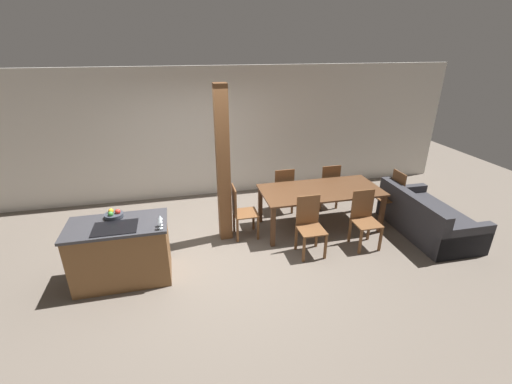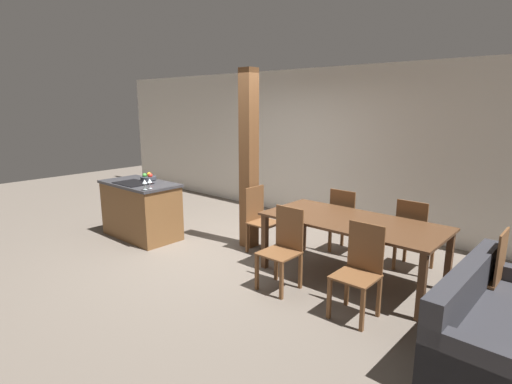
% 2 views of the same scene
% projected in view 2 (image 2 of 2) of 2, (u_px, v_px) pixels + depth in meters
% --- Properties ---
extents(ground_plane, '(16.00, 16.00, 0.00)m').
position_uv_depth(ground_plane, '(215.00, 253.00, 5.69)').
color(ground_plane, '#665B51').
extents(wall_back, '(11.20, 0.08, 2.70)m').
position_uv_depth(wall_back, '(315.00, 145.00, 7.23)').
color(wall_back, silver).
rests_on(wall_back, ground_plane).
extents(kitchen_island, '(1.31, 0.71, 0.89)m').
position_uv_depth(kitchen_island, '(141.00, 209.00, 6.32)').
color(kitchen_island, brown).
rests_on(kitchen_island, ground_plane).
extents(fruit_bowl, '(0.25, 0.25, 0.11)m').
position_uv_depth(fruit_bowl, '(148.00, 177.00, 6.40)').
color(fruit_bowl, '#383D47').
rests_on(fruit_bowl, kitchen_island).
extents(wine_glass_near, '(0.07, 0.07, 0.15)m').
position_uv_depth(wine_glass_near, '(145.00, 182.00, 5.62)').
color(wine_glass_near, silver).
rests_on(wine_glass_near, kitchen_island).
extents(wine_glass_middle, '(0.07, 0.07, 0.15)m').
position_uv_depth(wine_glass_middle, '(150.00, 181.00, 5.68)').
color(wine_glass_middle, silver).
rests_on(wine_glass_middle, kitchen_island).
extents(dining_table, '(2.11, 0.99, 0.74)m').
position_uv_depth(dining_table, '(352.00, 227.00, 4.73)').
color(dining_table, '#51331E').
rests_on(dining_table, ground_plane).
extents(dining_chair_near_left, '(0.40, 0.40, 0.93)m').
position_uv_depth(dining_chair_near_left, '(283.00, 247.00, 4.55)').
color(dining_chair_near_left, brown).
rests_on(dining_chair_near_left, ground_plane).
extents(dining_chair_near_right, '(0.40, 0.40, 0.93)m').
position_uv_depth(dining_chair_near_right, '(359.00, 269.00, 3.94)').
color(dining_chair_near_right, brown).
rests_on(dining_chair_near_right, ground_plane).
extents(dining_chair_far_left, '(0.40, 0.40, 0.93)m').
position_uv_depth(dining_chair_far_left, '(345.00, 220.00, 5.60)').
color(dining_chair_far_left, brown).
rests_on(dining_chair_far_left, ground_plane).
extents(dining_chair_far_right, '(0.40, 0.40, 0.93)m').
position_uv_depth(dining_chair_far_right, '(413.00, 235.00, 4.99)').
color(dining_chair_far_right, brown).
rests_on(dining_chair_far_right, ground_plane).
extents(dining_chair_head_end, '(0.40, 0.40, 0.93)m').
position_uv_depth(dining_chair_head_end, '(261.00, 218.00, 5.69)').
color(dining_chair_head_end, brown).
rests_on(dining_chair_head_end, ground_plane).
extents(dining_chair_foot_end, '(0.40, 0.40, 0.93)m').
position_uv_depth(dining_chair_foot_end, '(485.00, 273.00, 3.85)').
color(dining_chair_foot_end, brown).
rests_on(dining_chair_foot_end, ground_plane).
extents(couch, '(0.98, 1.76, 0.75)m').
position_uv_depth(couch, '(510.00, 335.00, 3.23)').
color(couch, '#2D2D33').
rests_on(couch, ground_plane).
extents(timber_post, '(0.21, 0.21, 2.57)m').
position_uv_depth(timber_post, '(249.00, 161.00, 5.73)').
color(timber_post, brown).
rests_on(timber_post, ground_plane).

